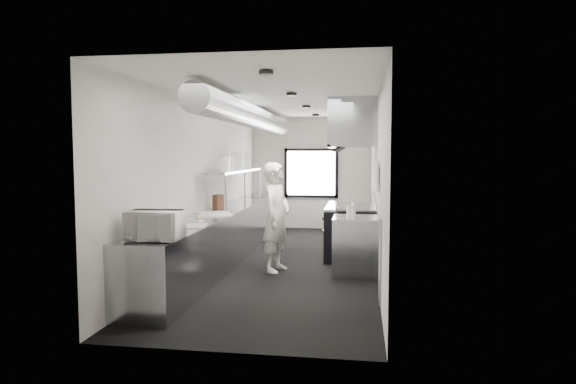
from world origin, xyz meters
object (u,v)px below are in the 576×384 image
(plate_stack_c, at_px, (238,160))
(squeeze_bottle_a, at_px, (353,214))
(squeeze_bottle_d, at_px, (354,210))
(small_plate, at_px, (198,221))
(prep_counter, at_px, (216,240))
(far_work_table, at_px, (260,213))
(squeeze_bottle_e, at_px, (353,209))
(knife_block, at_px, (218,201))
(plate_stack_b, at_px, (229,163))
(exhaust_hood, at_px, (353,126))
(line_cook, at_px, (276,217))
(cutting_board, at_px, (215,214))
(squeeze_bottle_b, at_px, (349,212))
(range, at_px, (349,231))
(deli_tub_a, at_px, (158,228))
(microwave, at_px, (155,225))
(plate_stack_a, at_px, (224,164))
(plate_stack_d, at_px, (245,161))
(squeeze_bottle_c, at_px, (351,211))
(bottle_station, at_px, (354,246))
(pass_shelf, at_px, (235,172))

(plate_stack_c, distance_m, squeeze_bottle_a, 3.34)
(squeeze_bottle_d, bearing_deg, small_plate, -156.37)
(prep_counter, xyz_separation_m, far_work_table, (0.00, 3.70, 0.00))
(far_work_table, bearing_deg, squeeze_bottle_e, -58.01)
(knife_block, height_order, plate_stack_b, plate_stack_b)
(exhaust_hood, xyz_separation_m, line_cook, (-1.18, -1.38, -1.52))
(cutting_board, xyz_separation_m, squeeze_bottle_b, (2.16, -0.16, 0.09))
(range, xyz_separation_m, deli_tub_a, (-2.30, -3.29, 0.48))
(line_cook, bearing_deg, microwave, 173.21)
(plate_stack_a, relative_size, plate_stack_b, 0.93)
(microwave, xyz_separation_m, knife_block, (-0.23, 3.31, -0.04))
(plate_stack_d, relative_size, squeeze_bottle_c, 1.97)
(microwave, xyz_separation_m, squeeze_bottle_b, (2.14, 2.24, -0.07))
(microwave, bearing_deg, deli_tub_a, 106.66)
(cutting_board, bearing_deg, plate_stack_d, 92.06)
(far_work_table, distance_m, squeeze_bottle_e, 4.33)
(squeeze_bottle_d, bearing_deg, cutting_board, -176.12)
(deli_tub_a, distance_m, small_plate, 1.06)
(range, height_order, microwave, microwave)
(deli_tub_a, height_order, squeeze_bottle_c, squeeze_bottle_c)
(bottle_station, distance_m, squeeze_bottle_a, 0.61)
(small_plate, height_order, squeeze_bottle_d, squeeze_bottle_d)
(range, relative_size, plate_stack_b, 5.75)
(plate_stack_a, relative_size, squeeze_bottle_d, 1.32)
(exhaust_hood, distance_m, prep_counter, 3.20)
(exhaust_hood, xyz_separation_m, squeeze_bottle_c, (-0.00, -1.38, -1.41))
(far_work_table, height_order, plate_stack_c, plate_stack_c)
(prep_counter, height_order, small_plate, small_plate)
(plate_stack_b, xyz_separation_m, squeeze_bottle_c, (2.30, -1.28, -0.72))
(pass_shelf, xyz_separation_m, plate_stack_b, (-0.01, -0.40, 0.17))
(squeeze_bottle_a, bearing_deg, line_cook, 165.27)
(pass_shelf, xyz_separation_m, knife_block, (-0.11, -0.81, -0.51))
(cutting_board, height_order, squeeze_bottle_d, squeeze_bottle_d)
(prep_counter, bearing_deg, microwave, -88.25)
(pass_shelf, bearing_deg, plate_stack_b, -91.82)
(range, bearing_deg, cutting_board, -146.26)
(microwave, bearing_deg, squeeze_bottle_b, 43.34)
(prep_counter, xyz_separation_m, plate_stack_a, (-0.05, 0.72, 1.25))
(small_plate, bearing_deg, microwave, -89.20)
(exhaust_hood, bearing_deg, plate_stack_b, -177.44)
(bottle_station, bearing_deg, squeeze_bottle_c, 159.94)
(prep_counter, height_order, plate_stack_d, plate_stack_d)
(microwave, bearing_deg, squeeze_bottle_d, 46.09)
(exhaust_hood, bearing_deg, cutting_board, -146.97)
(squeeze_bottle_b, bearing_deg, cutting_board, 175.84)
(pass_shelf, xyz_separation_m, squeeze_bottle_a, (2.33, -2.00, -0.55))
(deli_tub_a, relative_size, squeeze_bottle_a, 0.92)
(small_plate, height_order, squeeze_bottle_e, squeeze_bottle_e)
(microwave, relative_size, small_plate, 3.35)
(far_work_table, relative_size, squeeze_bottle_c, 7.06)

